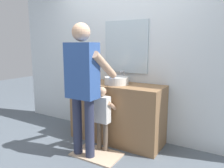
# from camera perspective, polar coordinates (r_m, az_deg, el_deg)

# --- Properties ---
(ground_plane) EXTENTS (14.00, 14.00, 0.00)m
(ground_plane) POSITION_cam_1_polar(r_m,az_deg,el_deg) (3.20, -1.43, -16.52)
(ground_plane) COLOR slate
(back_wall) EXTENTS (4.40, 0.10, 2.70)m
(back_wall) POSITION_cam_1_polar(r_m,az_deg,el_deg) (3.40, 4.07, 8.67)
(back_wall) COLOR silver
(back_wall) RESTS_ON ground
(vanity_cabinet) EXTENTS (1.39, 0.54, 0.88)m
(vanity_cabinet) POSITION_cam_1_polar(r_m,az_deg,el_deg) (3.28, 1.35, -7.59)
(vanity_cabinet) COLOR olive
(vanity_cabinet) RESTS_ON ground
(sink_basin) EXTENTS (0.35, 0.35, 0.11)m
(sink_basin) POSITION_cam_1_polar(r_m,az_deg,el_deg) (3.14, 1.21, 0.96)
(sink_basin) COLOR silver
(sink_basin) RESTS_ON vanity_cabinet
(faucet) EXTENTS (0.18, 0.14, 0.18)m
(faucet) POSITION_cam_1_polar(r_m,az_deg,el_deg) (3.33, 3.03, 1.89)
(faucet) COLOR #B7BABF
(faucet) RESTS_ON vanity_cabinet
(toothbrush_cup) EXTENTS (0.07, 0.07, 0.21)m
(toothbrush_cup) POSITION_cam_1_polar(r_m,az_deg,el_deg) (3.37, -4.36, 1.51)
(toothbrush_cup) COLOR silver
(toothbrush_cup) RESTS_ON vanity_cabinet
(bath_mat) EXTENTS (0.64, 0.40, 0.02)m
(bath_mat) POSITION_cam_1_polar(r_m,az_deg,el_deg) (3.01, -4.08, -18.15)
(bath_mat) COLOR #CCAD8E
(bath_mat) RESTS_ON ground
(child_toddler) EXTENTS (0.28, 0.28, 0.90)m
(child_toddler) POSITION_cam_1_polar(r_m,az_deg,el_deg) (2.92, -2.54, -7.78)
(child_toddler) COLOR #6B5B4C
(child_toddler) RESTS_ON ground
(adult_parent) EXTENTS (0.53, 0.56, 1.71)m
(adult_parent) POSITION_cam_1_polar(r_m,az_deg,el_deg) (2.70, -7.71, 1.29)
(adult_parent) COLOR #2D334C
(adult_parent) RESTS_ON ground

